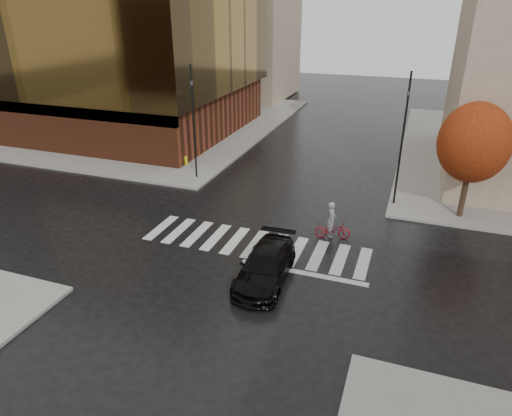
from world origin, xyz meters
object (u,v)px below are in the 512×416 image
Objects in this scene: traffic_light_ne at (403,131)px; fire_hydrant at (186,160)px; sedan at (265,266)px; cyclist at (332,226)px; traffic_light_nw at (193,115)px.

traffic_light_ne reaches higher than fire_hydrant.
sedan is 12.06m from traffic_light_ne.
cyclist is 14.61m from fire_hydrant.
traffic_light_nw is at bearing 11.33° from traffic_light_ne.
fire_hydrant is at bearing 127.15° from sedan.
sedan is 7.19× the size of fire_hydrant.
traffic_light_ne is at bearing -7.61° from fire_hydrant.
sedan is at bearing 38.40° from traffic_light_nw.
traffic_light_nw is at bearing -46.85° from fire_hydrant.
cyclist is 7.27m from traffic_light_ne.
traffic_light_nw is 13.35m from traffic_light_ne.
sedan is 16.26m from fire_hydrant.
traffic_light_nw is 11.02× the size of fire_hydrant.
cyclist is 2.97× the size of fire_hydrant.
traffic_light_ne is at bearing 88.70° from traffic_light_nw.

